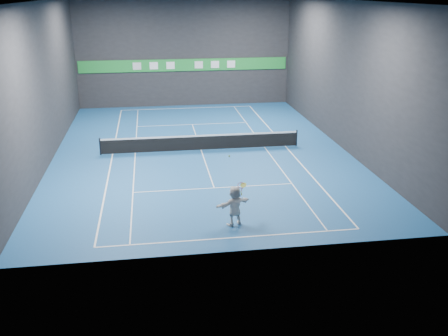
{
  "coord_description": "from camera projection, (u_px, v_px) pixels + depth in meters",
  "views": [
    {
      "loc": [
        -2.99,
        -29.9,
        9.64
      ],
      "look_at": [
        0.33,
        -7.6,
        1.5
      ],
      "focal_mm": 40.0,
      "sensor_mm": 36.0,
      "label": 1
    }
  ],
  "objects": [
    {
      "name": "wall_back",
      "position": [
        184.0,
        53.0,
        42.07
      ],
      "size": [
        18.0,
        0.1,
        9.0
      ],
      "primitive_type": "cube",
      "color": "#252527",
      "rests_on": "ground"
    },
    {
      "name": "sideline_doubles_left",
      "position": [
        113.0,
        154.0,
        30.74
      ],
      "size": [
        0.08,
        23.78,
        0.01
      ],
      "primitive_type": "cube",
      "color": "white",
      "rests_on": "ground"
    },
    {
      "name": "ground",
      "position": [
        201.0,
        150.0,
        31.5
      ],
      "size": [
        26.0,
        26.0,
        0.0
      ],
      "primitive_type": "plane",
      "color": "#184D88",
      "rests_on": "ground"
    },
    {
      "name": "wall_right",
      "position": [
        343.0,
        75.0,
        31.22
      ],
      "size": [
        0.1,
        26.0,
        9.0
      ],
      "primitive_type": "cube",
      "color": "#252527",
      "rests_on": "ground"
    },
    {
      "name": "sideline_doubles_right",
      "position": [
        285.0,
        146.0,
        32.26
      ],
      "size": [
        0.08,
        23.78,
        0.01
      ],
      "primitive_type": "cube",
      "color": "white",
      "rests_on": "ground"
    },
    {
      "name": "sideline_singles_right",
      "position": [
        265.0,
        147.0,
        32.07
      ],
      "size": [
        0.06,
        23.78,
        0.01
      ],
      "primitive_type": "cube",
      "color": "white",
      "rests_on": "ground"
    },
    {
      "name": "baseline_far",
      "position": [
        187.0,
        108.0,
        42.57
      ],
      "size": [
        10.98,
        0.08,
        0.01
      ],
      "primitive_type": "cube",
      "color": "white",
      "rests_on": "ground"
    },
    {
      "name": "wall_front",
      "position": [
        237.0,
        140.0,
        17.88
      ],
      "size": [
        18.0,
        0.1,
        9.0
      ],
      "primitive_type": "cube",
      "color": "#252527",
      "rests_on": "ground"
    },
    {
      "name": "tennis_net",
      "position": [
        201.0,
        142.0,
        31.32
      ],
      "size": [
        12.5,
        0.1,
        1.07
      ],
      "color": "black",
      "rests_on": "ground"
    },
    {
      "name": "service_line_near",
      "position": [
        214.0,
        188.0,
        25.55
      ],
      "size": [
        8.23,
        0.06,
        0.01
      ],
      "primitive_type": "cube",
      "color": "white",
      "rests_on": "ground"
    },
    {
      "name": "sponsor_banner",
      "position": [
        185.0,
        65.0,
        42.35
      ],
      "size": [
        17.64,
        0.11,
        1.0
      ],
      "color": "green",
      "rests_on": "wall_back"
    },
    {
      "name": "tennis_racket",
      "position": [
        241.0,
        186.0,
        21.09
      ],
      "size": [
        0.48,
        0.34,
        0.62
      ],
      "color": "red",
      "rests_on": "player"
    },
    {
      "name": "tennis_ball",
      "position": [
        229.0,
        156.0,
        20.63
      ],
      "size": [
        0.07,
        0.07,
        0.07
      ],
      "primitive_type": "sphere",
      "color": "#BEE325",
      "rests_on": "player"
    },
    {
      "name": "baseline_near",
      "position": [
        231.0,
        238.0,
        20.44
      ],
      "size": [
        10.98,
        0.08,
        0.01
      ],
      "primitive_type": "cube",
      "color": "white",
      "rests_on": "ground"
    },
    {
      "name": "sideline_singles_left",
      "position": [
        135.0,
        153.0,
        30.93
      ],
      "size": [
        0.06,
        23.78,
        0.01
      ],
      "primitive_type": "cube",
      "color": "white",
      "rests_on": "ground"
    },
    {
      "name": "player",
      "position": [
        235.0,
        206.0,
        21.3
      ],
      "size": [
        1.72,
        1.15,
        1.78
      ],
      "primitive_type": "imported",
      "rotation": [
        0.0,
        0.0,
        3.56
      ],
      "color": "silver",
      "rests_on": "ground"
    },
    {
      "name": "service_line_far",
      "position": [
        192.0,
        124.0,
        37.46
      ],
      "size": [
        8.23,
        0.06,
        0.01
      ],
      "primitive_type": "cube",
      "color": "white",
      "rests_on": "ground"
    },
    {
      "name": "wall_left",
      "position": [
        45.0,
        83.0,
        28.73
      ],
      "size": [
        0.1,
        26.0,
        9.0
      ],
      "primitive_type": "cube",
      "color": "#252527",
      "rests_on": "ground"
    },
    {
      "name": "ceiling",
      "position": [
        199.0,
        0.0,
        28.45
      ],
      "size": [
        26.0,
        26.0,
        0.0
      ],
      "primitive_type": "plane",
      "color": "black",
      "rests_on": "ground"
    },
    {
      "name": "center_service_line",
      "position": [
        201.0,
        150.0,
        31.5
      ],
      "size": [
        0.06,
        12.8,
        0.01
      ],
      "primitive_type": "cube",
      "color": "white",
      "rests_on": "ground"
    }
  ]
}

